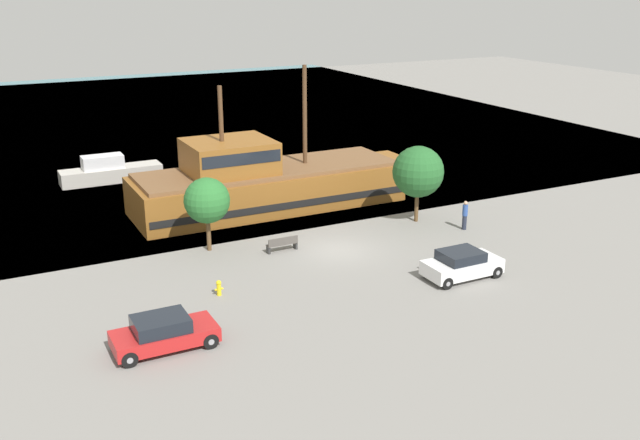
# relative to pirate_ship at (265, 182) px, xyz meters

# --- Properties ---
(ground_plane) EXTENTS (160.00, 160.00, 0.00)m
(ground_plane) POSITION_rel_pirate_ship_xyz_m (0.48, -9.22, -1.71)
(ground_plane) COLOR gray
(water_surface) EXTENTS (80.00, 80.00, 0.00)m
(water_surface) POSITION_rel_pirate_ship_xyz_m (0.48, 34.78, -1.71)
(water_surface) COLOR teal
(water_surface) RESTS_ON ground
(pirate_ship) EXTENTS (19.05, 5.78, 9.14)m
(pirate_ship) POSITION_rel_pirate_ship_xyz_m (0.00, 0.00, 0.00)
(pirate_ship) COLOR brown
(pirate_ship) RESTS_ON water_surface
(moored_boat_dockside) EXTENTS (7.35, 1.86, 2.03)m
(moored_boat_dockside) POSITION_rel_pirate_ship_xyz_m (-7.86, 11.17, -0.95)
(moored_boat_dockside) COLOR #B7B2A8
(moored_boat_dockside) RESTS_ON water_surface
(parked_car_curb_front) EXTENTS (3.94, 1.93, 1.44)m
(parked_car_curb_front) POSITION_rel_pirate_ship_xyz_m (4.21, -15.41, -1.00)
(parked_car_curb_front) COLOR white
(parked_car_curb_front) RESTS_ON ground_plane
(parked_car_curb_mid) EXTENTS (4.20, 1.96, 1.41)m
(parked_car_curb_mid) POSITION_rel_pirate_ship_xyz_m (-11.12, -15.80, -1.01)
(parked_car_curb_mid) COLOR #B21E1E
(parked_car_curb_mid) RESTS_ON ground_plane
(fire_hydrant) EXTENTS (0.42, 0.25, 0.76)m
(fire_hydrant) POSITION_rel_pirate_ship_xyz_m (-7.41, -11.88, -1.30)
(fire_hydrant) COLOR yellow
(fire_hydrant) RESTS_ON ground_plane
(bench_promenade_east) EXTENTS (1.76, 0.45, 0.85)m
(bench_promenade_east) POSITION_rel_pirate_ship_xyz_m (-2.33, -7.96, -1.27)
(bench_promenade_east) COLOR #4C4742
(bench_promenade_east) RESTS_ON ground_plane
(pedestrian_walking_near) EXTENTS (0.32, 0.32, 1.78)m
(pedestrian_walking_near) POSITION_rel_pirate_ship_xyz_m (8.95, -9.56, -0.80)
(pedestrian_walking_near) COLOR #232838
(pedestrian_walking_near) RESTS_ON ground_plane
(tree_row_east) EXTENTS (2.53, 2.53, 4.15)m
(tree_row_east) POSITION_rel_pirate_ship_xyz_m (-5.88, -5.92, 1.17)
(tree_row_east) COLOR brown
(tree_row_east) RESTS_ON ground_plane
(tree_row_mideast) EXTENTS (3.15, 3.15, 4.76)m
(tree_row_mideast) POSITION_rel_pirate_ship_xyz_m (7.25, -6.95, 1.46)
(tree_row_mideast) COLOR brown
(tree_row_mideast) RESTS_ON ground_plane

